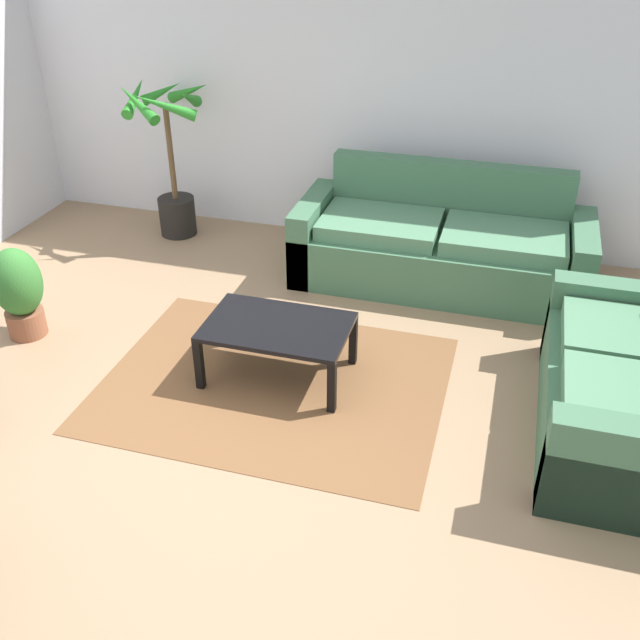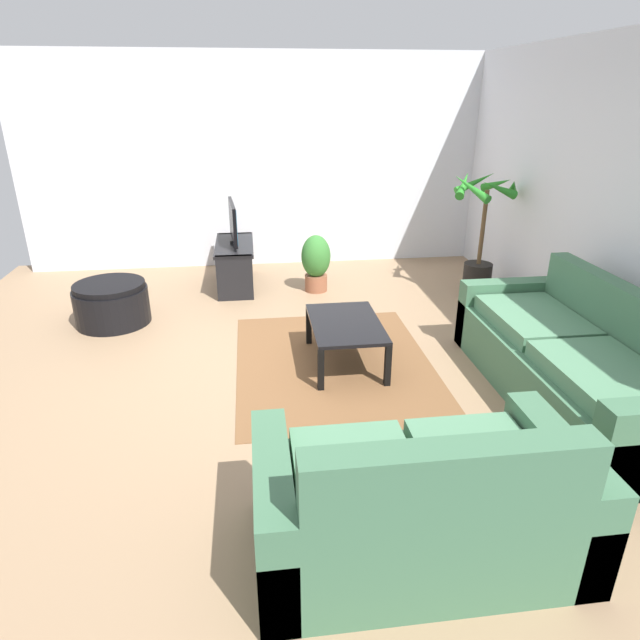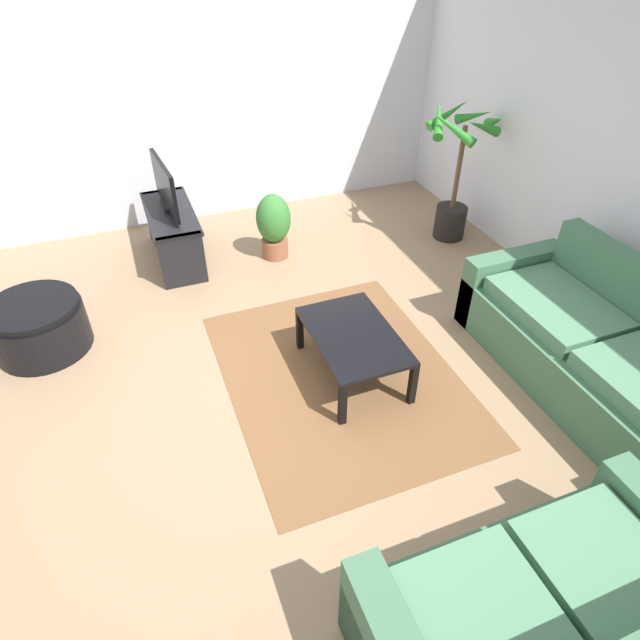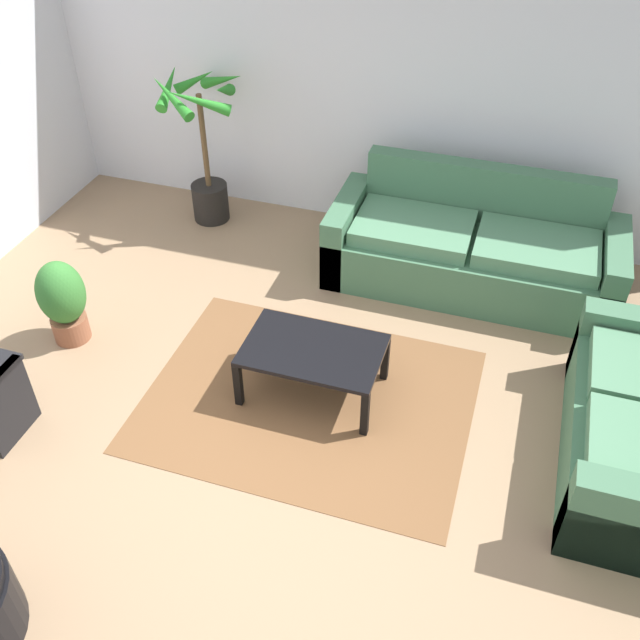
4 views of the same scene
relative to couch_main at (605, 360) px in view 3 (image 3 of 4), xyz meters
name	(u,v)px [view 3 (image 3 of 4)]	position (x,y,z in m)	size (l,w,h in m)	color
ground_plane	(264,384)	(-0.96, -2.28, -0.30)	(6.60, 6.60, 0.00)	#937556
wall_back	(628,158)	(-0.96, 0.72, 1.05)	(6.00, 0.06, 2.70)	silver
wall_left	(172,96)	(-3.96, -2.28, 1.05)	(0.06, 6.00, 2.70)	silver
couch_main	(605,360)	(0.00, 0.00, 0.00)	(2.30, 0.90, 0.90)	#3F6B4C
couch_loveseat	(549,629)	(1.32, -1.60, 0.00)	(0.90, 1.64, 0.90)	#3F6B4C
tv_stand	(173,228)	(-3.06, -2.59, 0.04)	(1.10, 0.45, 0.53)	black
tv	(165,186)	(-3.06, -2.58, 0.49)	(0.81, 0.11, 0.49)	black
coffee_table	(354,339)	(-0.83, -1.61, 0.04)	(0.93, 0.59, 0.39)	black
area_rug	(340,375)	(-0.83, -1.71, -0.30)	(2.20, 1.70, 0.01)	brown
potted_palm	(456,181)	(-2.46, 0.25, 0.34)	(0.76, 0.80, 1.40)	black
potted_plant_small	(274,224)	(-2.74, -1.63, 0.06)	(0.35, 0.35, 0.68)	brown
ottoman	(39,326)	(-2.03, -3.83, -0.09)	(0.74, 0.74, 0.43)	black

